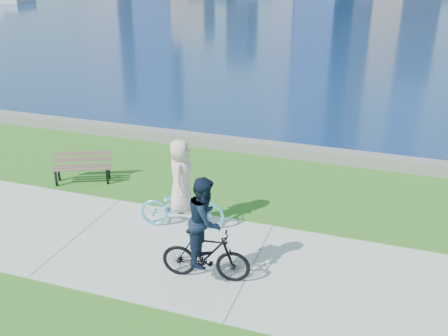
# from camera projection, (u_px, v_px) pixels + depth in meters

# --- Properties ---
(ground) EXTENTS (320.00, 320.00, 0.00)m
(ground) POSITION_uv_depth(u_px,v_px,m) (80.00, 234.00, 11.16)
(ground) COLOR #28631A
(ground) RESTS_ON ground
(concrete_path) EXTENTS (80.00, 3.50, 0.02)m
(concrete_path) POSITION_uv_depth(u_px,v_px,m) (80.00, 234.00, 11.16)
(concrete_path) COLOR #AFAFAA
(concrete_path) RESTS_ON ground
(seawall) EXTENTS (90.00, 0.50, 0.35)m
(seawall) POSITION_uv_depth(u_px,v_px,m) (187.00, 139.00, 16.49)
(seawall) COLOR slate
(seawall) RESTS_ON ground
(park_bench) EXTENTS (1.63, 1.13, 0.80)m
(park_bench) POSITION_uv_depth(u_px,v_px,m) (82.00, 165.00, 13.62)
(park_bench) COLOR black
(park_bench) RESTS_ON ground
(cyclist_woman) EXTENTS (1.07, 2.03, 2.11)m
(cyclist_woman) POSITION_uv_depth(u_px,v_px,m) (181.00, 196.00, 11.14)
(cyclist_woman) COLOR #5CB9E1
(cyclist_woman) RESTS_ON ground
(cyclist_man) EXTENTS (0.73, 1.77, 2.12)m
(cyclist_man) POSITION_uv_depth(u_px,v_px,m) (205.00, 238.00, 9.26)
(cyclist_man) COLOR black
(cyclist_man) RESTS_ON ground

